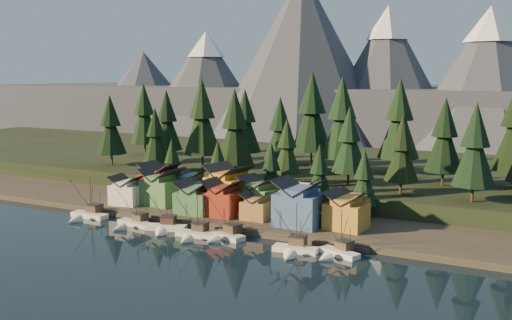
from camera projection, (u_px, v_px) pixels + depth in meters
The scene contains 46 objects.
ground at pixel (171, 246), 124.33m from camera, with size 500.00×500.00×0.00m, color black.
shore_strip at pixel (255, 206), 159.39m from camera, with size 400.00×50.00×1.50m, color #322D25.
hillside at pixel (319, 171), 203.02m from camera, with size 420.00×100.00×6.00m, color black.
dock at pixel (211, 226), 138.76m from camera, with size 80.00×4.00×1.00m, color #4F4438.
mountain_ridge at pixel (394, 95), 310.16m from camera, with size 560.00×190.00×90.00m.
boat_0 at pixel (86, 210), 147.70m from camera, with size 10.64×11.58×12.13m.
boat_1 at pixel (131, 219), 139.91m from camera, with size 10.45×11.12×10.78m.
boat_2 at pixel (165, 222), 135.90m from camera, with size 10.34×10.85×11.62m.
boat_3 at pixel (194, 229), 130.11m from camera, with size 10.20×11.02×11.15m.
boat_4 at pixel (224, 229), 129.00m from camera, with size 9.51×10.13×11.74m.
boat_5 at pixel (294, 243), 118.83m from camera, with size 10.00×10.70×11.67m.
boat_6 at pixel (336, 247), 116.86m from camera, with size 9.61×10.08×10.77m.
house_front_0 at pixel (127, 189), 157.30m from camera, with size 8.73×8.34×7.95m.
house_front_1 at pixel (162, 186), 156.90m from camera, with size 10.44×10.09×10.02m.
house_front_2 at pixel (194, 196), 147.13m from camera, with size 9.45×9.51×8.37m.
house_front_3 at pixel (223, 197), 144.91m from camera, with size 8.98×8.56×9.04m.
house_front_4 at pixel (256, 205), 141.18m from camera, with size 6.81×7.30×6.61m.
house_front_5 at pixel (299, 202), 134.71m from camera, with size 10.79×9.86×11.05m.
house_front_6 at pixel (346, 209), 131.97m from camera, with size 9.67×9.23×8.90m.
house_back_0 at pixel (161, 181), 162.52m from camera, with size 9.82×9.43×10.67m.
house_back_1 at pixel (191, 185), 160.34m from camera, with size 9.10×9.19×9.19m.
house_back_2 at pixel (229, 185), 153.73m from camera, with size 12.99×12.36×11.48m.
house_back_3 at pixel (259, 194), 147.41m from camera, with size 10.70×9.89×9.46m.
house_back_4 at pixel (299, 197), 144.19m from camera, with size 9.08×8.76×9.43m.
house_back_5 at pixel (352, 205), 138.11m from camera, with size 7.43×7.52×7.95m.
tree_hill_0 at pixel (111, 127), 195.23m from camera, with size 10.45×10.45×24.35m.
tree_hill_1 at pixel (167, 122), 203.75m from camera, with size 11.10×11.10×25.85m.
tree_hill_2 at pixel (156, 137), 182.06m from camera, with size 8.89×8.89×20.71m.
tree_hill_3 at pixel (202, 119), 187.31m from camera, with size 12.95×12.95×30.17m.
tree_hill_4 at pixel (245, 123), 197.19m from camera, with size 11.32×11.32×26.36m.
tree_hill_5 at pixel (235, 129), 170.63m from camera, with size 11.63×11.63×27.08m.
tree_hill_6 at pixel (280, 131), 180.42m from camera, with size 10.44×10.44×24.33m.
tree_hill_7 at pixel (287, 148), 161.38m from camera, with size 8.16×8.16×19.00m.
tree_hill_8 at pixel (342, 121), 177.91m from camera, with size 13.21×13.21×30.78m.
tree_hill_9 at pixel (349, 142), 160.02m from camera, with size 9.61×9.61×22.38m.
tree_hill_10 at pixel (399, 121), 177.74m from camera, with size 13.00×13.00×30.28m.
tree_hill_11 at pixel (402, 151), 148.51m from camera, with size 8.95×8.95×20.86m.
tree_hill_12 at pixel (444, 138), 158.63m from camera, with size 10.71×10.71×24.95m.
tree_hill_13 at pixel (475, 148), 138.31m from camera, with size 10.53×10.53×24.54m.
tree_hill_15 at pixel (312, 114), 192.91m from camera, with size 13.87×13.87×32.31m.
tree_hill_16 at pixel (144, 116), 220.52m from camera, with size 11.96×11.96×27.86m.
tree_shore_0 at pixel (172, 164), 170.58m from camera, with size 7.20×7.20×16.76m.
tree_shore_1 at pixel (218, 167), 163.32m from camera, with size 7.34×7.34×17.10m.
tree_shore_2 at pixel (271, 171), 155.61m from camera, with size 7.43×7.43×17.31m.
tree_shore_3 at pixel (319, 174), 149.23m from camera, with size 7.63×7.63×17.78m.
tree_shore_4 at pixel (364, 179), 143.86m from camera, with size 7.35×7.35×17.12m.
Camera 1 is at (71.47, -98.35, 37.07)m, focal length 40.00 mm.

